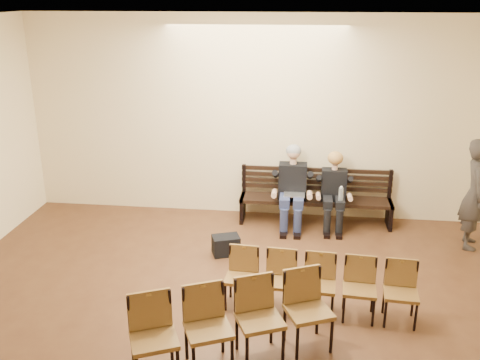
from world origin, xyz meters
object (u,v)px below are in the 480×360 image
object	(u,v)px
seated_woman	(334,194)
bag	(226,245)
chair_row_front	(319,286)
bench	(315,211)
seated_man	(292,186)
chair_row_back	(235,325)
laptop	(294,196)
passerby	(477,186)
water_bottle	(340,201)

from	to	relation	value
seated_woman	bag	xyz separation A→B (m)	(-1.66, -1.23, -0.45)
chair_row_front	bench	bearing A→B (deg)	94.25
seated_woman	bag	bearing A→B (deg)	-143.30
seated_man	chair_row_back	world-z (taller)	seated_man
laptop	chair_row_front	distance (m)	2.57
seated_man	laptop	xyz separation A→B (m)	(0.04, -0.14, -0.13)
seated_woman	bag	distance (m)	2.11
seated_man	passerby	size ratio (longest dim) A/B	0.70
passerby	seated_woman	bearing A→B (deg)	87.21
seated_man	seated_woman	world-z (taller)	seated_man
seated_man	chair_row_back	distance (m)	3.75
bench	bag	bearing A→B (deg)	-135.16
seated_woman	chair_row_back	world-z (taller)	seated_woman
bag	chair_row_front	distance (m)	2.00
bench	chair_row_back	size ratio (longest dim) A/B	1.19
seated_man	bag	bearing A→B (deg)	-127.87
bench	passerby	bearing A→B (deg)	-13.95
bench	chair_row_front	xyz separation A→B (m)	(0.01, -2.80, 0.16)
bag	seated_man	bearing A→B (deg)	52.13
seated_man	chair_row_back	size ratio (longest dim) A/B	0.64
seated_woman	chair_row_front	distance (m)	2.70
bench	seated_man	world-z (taller)	seated_man
bench	seated_woman	world-z (taller)	seated_woman
bag	chair_row_front	world-z (taller)	chair_row_front
seated_woman	laptop	world-z (taller)	seated_woman
seated_man	laptop	bearing A→B (deg)	-74.49
bag	chair_row_back	distance (m)	2.54
seated_woman	water_bottle	distance (m)	0.27
water_bottle	chair_row_front	distance (m)	2.47
water_bottle	bag	world-z (taller)	water_bottle
seated_man	water_bottle	distance (m)	0.84
bag	passerby	size ratio (longest dim) A/B	0.20
water_bottle	passerby	bearing A→B (deg)	-6.56
chair_row_front	water_bottle	bearing A→B (deg)	85.03
chair_row_back	chair_row_front	bearing A→B (deg)	24.38
passerby	laptop	bearing A→B (deg)	93.07
seated_woman	water_bottle	world-z (taller)	seated_woman
bench	water_bottle	bearing A→B (deg)	-42.92
bench	chair_row_front	bearing A→B (deg)	-89.79
water_bottle	seated_man	bearing A→B (deg)	162.74
seated_man	chair_row_front	world-z (taller)	seated_man
chair_row_front	laptop	bearing A→B (deg)	102.40
seated_woman	bag	size ratio (longest dim) A/B	2.98
seated_woman	laptop	distance (m)	0.67
chair_row_front	chair_row_back	size ratio (longest dim) A/B	1.07
laptop	bag	world-z (taller)	laptop
bag	passerby	distance (m)	3.95
chair_row_front	chair_row_back	world-z (taller)	chair_row_back
seated_woman	water_bottle	size ratio (longest dim) A/B	4.77
seated_man	seated_woman	distance (m)	0.70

